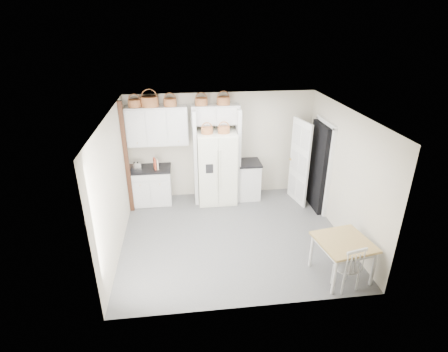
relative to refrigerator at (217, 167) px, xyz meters
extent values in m
plane|color=#4E4E50|center=(0.15, -1.61, -0.88)|extent=(4.50, 4.50, 0.00)
plane|color=white|center=(0.15, -1.61, 1.72)|extent=(4.50, 4.50, 0.00)
plane|color=#BAAF9F|center=(0.15, 0.39, 0.42)|extent=(4.50, 0.00, 4.50)
plane|color=#BAAF9F|center=(-2.10, -1.61, 0.42)|extent=(0.00, 4.00, 4.00)
plane|color=#BAAF9F|center=(2.40, -1.61, 0.42)|extent=(0.00, 4.00, 4.00)
cube|color=white|center=(0.00, 0.00, 0.00)|extent=(0.91, 0.74, 1.77)
cube|color=silver|center=(-1.60, 0.09, -0.45)|extent=(0.95, 0.60, 0.88)
cube|color=silver|center=(0.80, 0.09, -0.43)|extent=(0.52, 0.62, 0.91)
cube|color=olive|center=(1.85, -3.06, -0.53)|extent=(0.99, 0.99, 0.72)
cube|color=silver|center=(1.80, -3.36, -0.47)|extent=(0.48, 0.45, 0.83)
cube|color=black|center=(-1.60, 0.09, 0.01)|extent=(0.99, 0.64, 0.04)
cube|color=black|center=(0.80, 0.09, 0.05)|extent=(0.56, 0.66, 0.04)
cube|color=silver|center=(-1.90, 0.02, 0.12)|extent=(0.27, 0.17, 0.18)
cube|color=#AE3D23|center=(-1.46, 0.01, 0.16)|extent=(0.08, 0.18, 0.26)
cube|color=beige|center=(-1.40, 0.01, 0.15)|extent=(0.06, 0.16, 0.24)
cylinder|color=brown|center=(-1.81, 0.22, 1.55)|extent=(0.29, 0.29, 0.16)
cylinder|color=brown|center=(-1.47, 0.22, 1.58)|extent=(0.38, 0.38, 0.22)
cylinder|color=brown|center=(-1.02, 0.22, 1.55)|extent=(0.29, 0.29, 0.17)
cylinder|color=brown|center=(-0.32, 0.22, 1.55)|extent=(0.29, 0.29, 0.16)
cylinder|color=brown|center=(0.19, 0.22, 1.55)|extent=(0.31, 0.31, 0.18)
cylinder|color=brown|center=(-0.23, -0.10, 0.96)|extent=(0.27, 0.27, 0.14)
cylinder|color=brown|center=(0.16, -0.10, 0.96)|extent=(0.27, 0.27, 0.15)
cube|color=silver|center=(-1.35, 0.22, 1.02)|extent=(1.40, 0.34, 0.90)
cube|color=silver|center=(0.00, 0.22, 1.24)|extent=(1.12, 0.34, 0.45)
cube|color=silver|center=(-0.51, 0.09, 0.27)|extent=(0.08, 0.60, 2.30)
cube|color=silver|center=(0.51, 0.09, 0.27)|extent=(0.08, 0.60, 2.30)
cube|color=black|center=(-2.05, -0.26, 0.42)|extent=(0.09, 0.09, 2.60)
cube|color=black|center=(2.31, -0.61, 0.14)|extent=(0.18, 0.85, 2.05)
cube|color=white|center=(1.95, -0.28, 0.14)|extent=(0.21, 0.79, 2.05)
camera|label=1|loc=(-0.78, -7.70, 3.28)|focal=28.00mm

